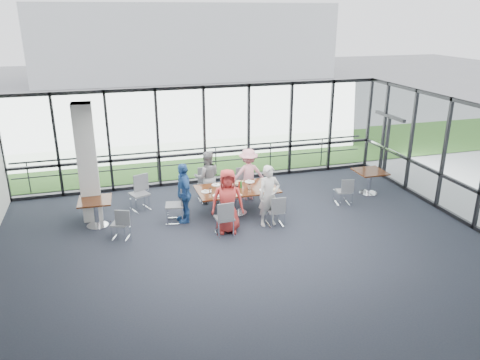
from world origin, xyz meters
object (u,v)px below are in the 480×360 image
object	(u,v)px
chair_main_nl	(224,218)
chair_spare_la	(120,224)
main_table	(237,192)
diner_far_left	(207,177)
chair_spare_lb	(139,194)
diner_near_right	(269,196)
side_table_right	(370,174)
diner_near_left	(228,201)
chair_main_fr	(243,183)
chair_main_nr	(275,211)
chair_spare_r	(343,191)
structural_column	(87,163)
chair_main_end	(174,205)
side_table_left	(95,204)
diner_end	(184,193)
diner_far_right	(248,174)
chair_main_fl	(207,186)

from	to	relation	value
chair_main_nl	chair_spare_la	bearing A→B (deg)	164.87
main_table	chair_spare_la	size ratio (longest dim) A/B	2.80
diner_far_left	chair_spare_lb	size ratio (longest dim) A/B	1.62
diner_near_right	side_table_right	bearing A→B (deg)	12.30
diner_near_left	chair_main_fr	world-z (taller)	diner_near_left
chair_main_nr	chair_main_fr	xyz separation A→B (m)	(-0.22, 2.22, 0.01)
diner_far_left	chair_spare_r	xyz separation A→B (m)	(3.81, -1.24, -0.39)
diner_far_left	chair_main_fr	bearing A→B (deg)	-166.49
structural_column	chair_spare_lb	bearing A→B (deg)	10.27
chair_main_end	chair_main_nr	bearing A→B (deg)	79.14
side_table_left	chair_spare_lb	distance (m)	1.44
diner_end	chair_main_nl	size ratio (longest dim) A/B	1.80
diner_end	chair_main_fr	size ratio (longest dim) A/B	1.92
chair_main_nl	chair_main_nr	size ratio (longest dim) A/B	1.10
diner_far_left	chair_main_nr	xyz separation A→B (m)	(1.37, -2.07, -0.37)
diner_near_left	chair_spare_lb	world-z (taller)	diner_near_left
diner_near_right	chair_main_nl	xyz separation A→B (m)	(-1.28, -0.24, -0.37)
main_table	chair_main_nr	bearing A→B (deg)	-55.16
diner_near_right	chair_spare_la	size ratio (longest dim) A/B	2.06
diner_end	chair_main_fr	xyz separation A→B (m)	(2.05, 1.26, -0.39)
chair_main_nl	chair_main_end	distance (m)	1.57
diner_near_left	side_table_left	bearing A→B (deg)	169.93
structural_column	diner_far_right	size ratio (longest dim) A/B	2.03
chair_main_end	main_table	bearing A→B (deg)	102.76
side_table_right	chair_main_fr	world-z (taller)	chair_main_fr
chair_main_end	chair_spare_r	distance (m)	4.96
chair_main_fl	chair_main_end	bearing A→B (deg)	43.62
structural_column	main_table	world-z (taller)	structural_column
structural_column	chair_main_end	world-z (taller)	structural_column
diner_far_right	chair_main_fl	size ratio (longest dim) A/B	1.62
chair_main_fr	chair_main_nl	bearing A→B (deg)	56.93
chair_spare_la	chair_spare_lb	bearing A→B (deg)	91.99
chair_main_nr	chair_main_nl	bearing A→B (deg)	-169.87
chair_spare_r	diner_near_left	bearing A→B (deg)	-155.85
side_table_right	chair_main_fl	size ratio (longest dim) A/B	0.91
side_table_left	chair_main_fl	size ratio (longest dim) A/B	0.92
chair_main_fr	main_table	bearing A→B (deg)	59.34
main_table	diner_near_right	xyz separation A→B (m)	(0.60, -0.96, 0.18)
diner_end	chair_spare_la	distance (m)	1.86
diner_near_left	chair_spare_lb	xyz separation A→B (m)	(-2.05, 2.06, -0.36)
chair_main_nl	chair_main_nr	world-z (taller)	chair_main_nl
structural_column	chair_main_nr	bearing A→B (deg)	-21.51
diner_far_left	chair_main_nr	world-z (taller)	diner_far_left
diner_near_left	chair_spare_r	bearing A→B (deg)	23.73
structural_column	chair_main_end	distance (m)	2.55
chair_main_nl	chair_main_nr	xyz separation A→B (m)	(1.43, 0.15, -0.04)
diner_near_left	diner_end	distance (m)	1.35
side_table_left	chair_spare_la	xyz separation A→B (m)	(0.57, -0.90, -0.23)
diner_far_right	chair_main_nl	xyz separation A→B (m)	(-1.31, -2.15, -0.33)
side_table_right	chair_main_fl	distance (m)	5.05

